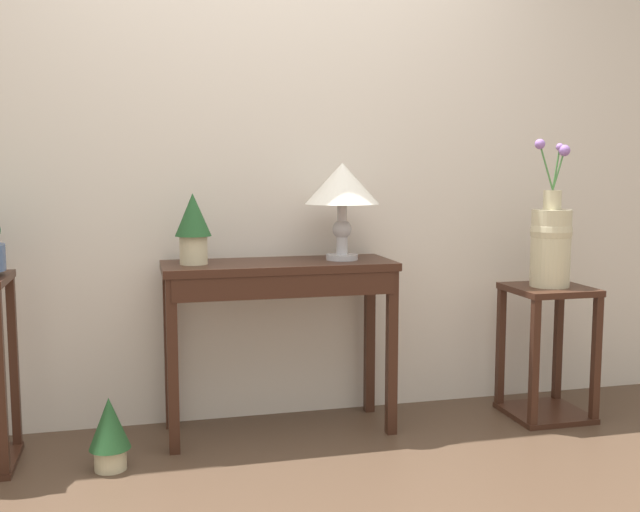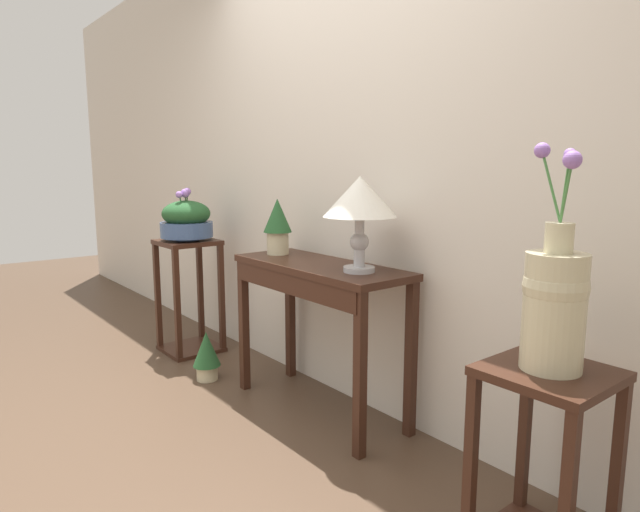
{
  "view_description": "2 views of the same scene",
  "coord_description": "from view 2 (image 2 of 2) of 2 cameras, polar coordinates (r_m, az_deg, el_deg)",
  "views": [
    {
      "loc": [
        -0.58,
        -2.11,
        1.2
      ],
      "look_at": [
        0.21,
        1.04,
        0.82
      ],
      "focal_mm": 41.43,
      "sensor_mm": 36.0,
      "label": 1
    },
    {
      "loc": [
        2.15,
        -0.57,
        1.26
      ],
      "look_at": [
        -0.02,
        1.17,
        0.81
      ],
      "focal_mm": 30.43,
      "sensor_mm": 36.0,
      "label": 2
    }
  ],
  "objects": [
    {
      "name": "ground_plane",
      "position": [
        2.56,
        -22.17,
        -21.2
      ],
      "size": [
        12.0,
        12.0,
        0.01
      ],
      "primitive_type": "cube",
      "color": "#4C3828"
    },
    {
      "name": "back_wall_with_art",
      "position": [
        2.92,
        3.86,
        11.88
      ],
      "size": [
        9.0,
        0.1,
        2.8
      ],
      "color": "beige",
      "rests_on": "ground"
    },
    {
      "name": "console_table",
      "position": [
        2.75,
        -0.43,
        -3.49
      ],
      "size": [
        1.03,
        0.39,
        0.79
      ],
      "color": "#381E14",
      "rests_on": "ground"
    },
    {
      "name": "table_lamp",
      "position": [
        2.48,
        4.21,
        5.82
      ],
      "size": [
        0.34,
        0.34,
        0.44
      ],
      "color": "#B7B7BC",
      "rests_on": "console_table"
    },
    {
      "name": "potted_plant_on_console",
      "position": [
        3.02,
        -4.49,
        3.45
      ],
      "size": [
        0.16,
        0.16,
        0.31
      ],
      "color": "beige",
      "rests_on": "console_table"
    },
    {
      "name": "pedestal_stand_left",
      "position": [
        3.85,
        -13.57,
        -4.13
      ],
      "size": [
        0.37,
        0.37,
        0.78
      ],
      "color": "#381E14",
      "rests_on": "ground"
    },
    {
      "name": "planter_bowl_wide_left",
      "position": [
        3.77,
        -13.87,
        3.69
      ],
      "size": [
        0.35,
        0.35,
        0.35
      ],
      "color": "#3D5684",
      "rests_on": "pedestal_stand_left"
    },
    {
      "name": "pedestal_stand_right",
      "position": [
        2.0,
        22.4,
        -19.57
      ],
      "size": [
        0.37,
        0.37,
        0.64
      ],
      "color": "#381E14",
      "rests_on": "ground"
    },
    {
      "name": "flower_vase_tall_right",
      "position": [
        1.81,
        23.46,
        -4.11
      ],
      "size": [
        0.2,
        0.2,
        0.7
      ],
      "color": "beige",
      "rests_on": "pedestal_stand_right"
    },
    {
      "name": "potted_plant_floor",
      "position": [
        3.37,
        -11.84,
        -10.03
      ],
      "size": [
        0.16,
        0.16,
        0.3
      ],
      "color": "beige",
      "rests_on": "ground"
    }
  ]
}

